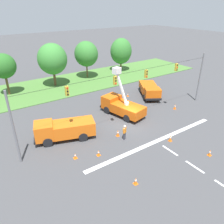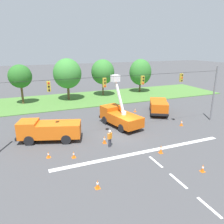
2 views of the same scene
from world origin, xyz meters
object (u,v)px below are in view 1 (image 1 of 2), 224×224
Objects in this scene: utility_truck_support_far at (150,90)px; traffic_cone_foreground_left at (118,133)px; traffic_cone_far_left at (170,138)px; road_worker at (125,131)px; traffic_cone_far_right at (136,181)px; tree_far_east at (121,51)px; traffic_cone_lane_edge_a at (128,95)px; tree_west at (3,66)px; tree_east at (86,54)px; tree_centre at (52,59)px; traffic_cone_mid_left at (75,156)px; utility_truck_support_near at (64,129)px; utility_truck_bucket_lift at (122,105)px; traffic_cone_mid_right at (99,153)px; traffic_cone_foreground_right at (210,153)px; traffic_cone_lane_edge_b at (175,107)px.

utility_truck_support_far is 7.87× the size of traffic_cone_foreground_left.
traffic_cone_far_left reaches higher than traffic_cone_foreground_left.
road_worker is 2.13× the size of traffic_cone_far_left.
traffic_cone_far_right is at bearing -158.87° from traffic_cone_far_left.
tree_far_east is 11.85× the size of traffic_cone_lane_edge_a.
traffic_cone_far_right is at bearing -80.53° from tree_west.
tree_east reaches higher than road_worker.
tree_west is 0.94× the size of tree_east.
tree_east is 8.59× the size of traffic_cone_far_left.
tree_centre is 1.08× the size of tree_far_east.
traffic_cone_lane_edge_a is at bearing -86.70° from tree_east.
traffic_cone_lane_edge_a is at bearing 34.72° from traffic_cone_mid_left.
tree_far_east reaches higher than traffic_cone_far_left.
utility_truck_support_near is at bearing -124.73° from tree_east.
utility_truck_bucket_lift is at bearing -135.47° from traffic_cone_lane_edge_a.
utility_truck_support_far is at bearing 30.31° from traffic_cone_mid_right.
utility_truck_support_near is (-5.50, -17.18, -3.60)m from tree_centre.
utility_truck_support_near is at bearing 144.90° from road_worker.
tree_far_east is 1.07× the size of utility_truck_bucket_lift.
traffic_cone_mid_right is 0.77× the size of traffic_cone_far_left.
road_worker is at bearing -69.77° from tree_west.
traffic_cone_foreground_left is at bearing 26.51° from traffic_cone_mid_right.
tree_west is at bearing 114.82° from traffic_cone_foreground_right.
tree_far_east is at bearing 53.13° from traffic_cone_foreground_left.
tree_far_east is at bearing 70.18° from traffic_cone_foreground_right.
traffic_cone_foreground_left is (7.49, -20.00, -4.33)m from tree_west.
utility_truck_bucket_lift is 10.74× the size of traffic_cone_mid_left.
traffic_cone_foreground_left is at bearing 9.27° from traffic_cone_mid_left.
traffic_cone_foreground_left reaches higher than traffic_cone_mid_left.
utility_truck_bucket_lift is 10.22× the size of traffic_cone_mid_right.
traffic_cone_far_left reaches higher than traffic_cone_far_right.
traffic_cone_lane_edge_b is at bearing 30.03° from traffic_cone_far_right.
road_worker is 6.72m from traffic_cone_far_right.
tree_centre reaches higher than traffic_cone_lane_edge_a.
traffic_cone_foreground_right is 1.13× the size of traffic_cone_lane_edge_a.
traffic_cone_foreground_left is 7.43m from traffic_cone_far_right.
traffic_cone_foreground_right is at bearing -53.35° from road_worker.
tree_east is at bearing 71.77° from road_worker.
tree_west reaches higher than utility_truck_bucket_lift.
traffic_cone_far_right is (-3.38, -26.79, -4.51)m from tree_centre.
road_worker is at bearing 60.94° from traffic_cone_far_right.
tree_east is 23.37m from road_worker.
tree_far_east is 10.45× the size of traffic_cone_foreground_right.
traffic_cone_mid_left is 1.03× the size of traffic_cone_lane_edge_a.
traffic_cone_mid_left is 16.59m from traffic_cone_lane_edge_b.
traffic_cone_mid_left is at bearing -134.30° from tree_far_east.
tree_centre is 10.98× the size of traffic_cone_far_right.
traffic_cone_foreground_left is 1.39× the size of traffic_cone_lane_edge_a.
traffic_cone_lane_edge_b is (14.35, 2.98, 0.08)m from traffic_cone_mid_right.
traffic_cone_mid_right is (-3.83, -0.86, -0.69)m from road_worker.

